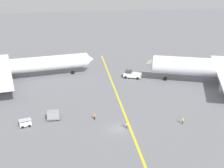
{
  "coord_description": "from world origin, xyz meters",
  "views": [
    {
      "loc": [
        -15.38,
        -54.98,
        30.5
      ],
      "look_at": [
        3.39,
        18.98,
        4.0
      ],
      "focal_mm": 45.85,
      "sensor_mm": 36.0,
      "label": 1
    }
  ],
  "objects": [
    {
      "name": "airliner_at_gate_left",
      "position": [
        -26.71,
        41.78,
        4.77
      ],
      "size": [
        59.2,
        44.27,
        16.06
      ],
      "color": "silver",
      "rests_on": "ground"
    },
    {
      "name": "ground_crew_wing_walker_right",
      "position": [
        15.12,
        -1.25,
        0.91
      ],
      "size": [
        0.36,
        0.36,
        1.75
      ],
      "color": "#2D3351",
      "rests_on": "ground"
    },
    {
      "name": "gse_baggage_cart_trailing",
      "position": [
        -20.14,
        6.4,
        0.86
      ],
      "size": [
        2.98,
        2.06,
        1.71
      ],
      "color": "silver",
      "rests_on": "ground"
    },
    {
      "name": "pushback_tug",
      "position": [
        14.51,
        34.74,
        1.26
      ],
      "size": [
        8.63,
        5.84,
        2.97
      ],
      "color": "white",
      "rests_on": "ground"
    },
    {
      "name": "ground_crew_marshaller_foreground",
      "position": [
        -4.19,
        6.01,
        0.87
      ],
      "size": [
        0.36,
        0.36,
        1.67
      ],
      "color": "black",
      "rests_on": "ground"
    },
    {
      "name": "airliner_being_pushed",
      "position": [
        39.76,
        21.24,
        5.39
      ],
      "size": [
        44.44,
        39.01,
        16.35
      ],
      "color": "silver",
      "rests_on": "ground"
    },
    {
      "name": "ground_crew_ramp_agent_by_cones",
      "position": [
        1.94,
        -0.17,
        0.86
      ],
      "size": [
        0.5,
        0.36,
        1.65
      ],
      "color": "#2D3351",
      "rests_on": "ground"
    },
    {
      "name": "taxiway_stripe",
      "position": [
        3.99,
        10.0,
        0.0
      ],
      "size": [
        15.12,
        119.17,
        0.01
      ],
      "primitive_type": "cube",
      "rotation": [
        0.0,
        0.0,
        -0.12
      ],
      "color": "yellow",
      "rests_on": "ground"
    },
    {
      "name": "gse_container_dolly_flat",
      "position": [
        -13.73,
        8.41,
        1.17
      ],
      "size": [
        3.41,
        2.52,
        2.15
      ],
      "color": "slate",
      "rests_on": "ground"
    },
    {
      "name": "ground_plane",
      "position": [
        0.0,
        0.0,
        0.0
      ],
      "size": [
        600.0,
        600.0,
        0.0
      ],
      "primitive_type": "plane",
      "color": "slate"
    }
  ]
}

